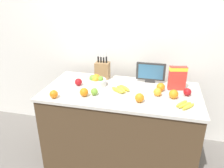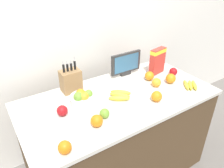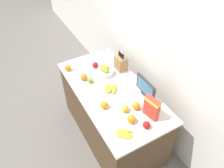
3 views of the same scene
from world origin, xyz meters
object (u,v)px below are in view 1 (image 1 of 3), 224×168
object	(u,v)px
banana_bunch_right	(185,105)
orange_front_left	(140,98)
orange_front_center	(161,87)
apple_near_bananas	(94,92)
orange_back_center	(174,94)
cereal_box	(177,77)
apple_front	(78,82)
fruit_bowl	(96,81)
orange_mid_right	(157,92)
banana_bunch_left	(121,89)
orange_near_bowl	(54,94)
apple_leftmost	(187,92)
orange_by_cereal	(84,92)
small_monitor	(151,72)
knife_block	(102,70)

from	to	relation	value
banana_bunch_right	orange_front_left	xyz separation A→B (m)	(-0.40, -0.00, 0.03)
orange_front_left	orange_front_center	bearing A→B (deg)	58.15
apple_near_bananas	orange_back_center	xyz separation A→B (m)	(0.76, 0.11, 0.01)
orange_front_left	cereal_box	bearing A→B (deg)	47.33
banana_bunch_right	apple_near_bananas	bearing A→B (deg)	177.45
orange_back_center	apple_front	bearing A→B (deg)	175.42
fruit_bowl	orange_mid_right	world-z (taller)	fruit_bowl
cereal_box	banana_bunch_left	xyz separation A→B (m)	(-0.55, -0.17, -0.12)
orange_back_center	apple_near_bananas	bearing A→B (deg)	-172.02
banana_bunch_right	orange_near_bowl	world-z (taller)	orange_near_bowl
fruit_bowl	orange_near_bowl	distance (m)	0.49
apple_leftmost	fruit_bowl	bearing A→B (deg)	177.81
orange_front_left	banana_bunch_left	bearing A→B (deg)	137.29
fruit_bowl	orange_front_left	world-z (taller)	fruit_bowl
cereal_box	banana_bunch_left	world-z (taller)	cereal_box
apple_near_bananas	orange_back_center	world-z (taller)	orange_back_center
fruit_bowl	orange_by_cereal	size ratio (longest dim) A/B	2.45
cereal_box	banana_bunch_left	size ratio (longest dim) A/B	1.15
fruit_bowl	orange_mid_right	size ratio (longest dim) A/B	2.61
fruit_bowl	apple_near_bananas	world-z (taller)	fruit_bowl
apple_near_bananas	orange_mid_right	world-z (taller)	orange_mid_right
small_monitor	orange_mid_right	xyz separation A→B (m)	(0.10, -0.32, -0.08)
cereal_box	banana_bunch_left	bearing A→B (deg)	-173.76
knife_block	orange_front_left	bearing A→B (deg)	-45.60
apple_near_bananas	orange_front_left	bearing A→B (deg)	-5.41
small_monitor	apple_near_bananas	xyz separation A→B (m)	(-0.51, -0.45, -0.09)
banana_bunch_left	orange_near_bowl	xyz separation A→B (m)	(-0.59, -0.31, 0.02)
banana_bunch_left	apple_near_bananas	distance (m)	0.28
orange_front_center	orange_near_bowl	world-z (taller)	orange_front_center
small_monitor	orange_mid_right	bearing A→B (deg)	-73.61
cereal_box	banana_bunch_right	size ratio (longest dim) A/B	1.29
knife_block	apple_leftmost	world-z (taller)	knife_block
knife_block	orange_back_center	distance (m)	0.88
cereal_box	orange_near_bowl	distance (m)	1.24
orange_by_cereal	orange_mid_right	distance (m)	0.71
orange_by_cereal	orange_front_left	bearing A→B (deg)	0.57
small_monitor	apple_near_bananas	size ratio (longest dim) A/B	4.43
fruit_bowl	orange_back_center	bearing A→B (deg)	-9.08
fruit_bowl	apple_near_bananas	xyz separation A→B (m)	(0.05, -0.23, -0.01)
orange_by_cereal	small_monitor	bearing A→B (deg)	39.81
apple_near_bananas	orange_by_cereal	size ratio (longest dim) A/B	0.85
fruit_bowl	apple_leftmost	world-z (taller)	fruit_bowl
apple_leftmost	orange_front_center	xyz separation A→B (m)	(-0.26, 0.05, 0.00)
orange_near_bowl	banana_bunch_left	bearing A→B (deg)	27.26
banana_bunch_right	orange_near_bowl	size ratio (longest dim) A/B	2.41
knife_block	fruit_bowl	size ratio (longest dim) A/B	1.45
small_monitor	orange_back_center	bearing A→B (deg)	-54.37
orange_near_bowl	fruit_bowl	bearing A→B (deg)	51.67
banana_bunch_right	apple_near_bananas	xyz separation A→B (m)	(-0.85, 0.04, 0.02)
apple_leftmost	orange_front_left	distance (m)	0.50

